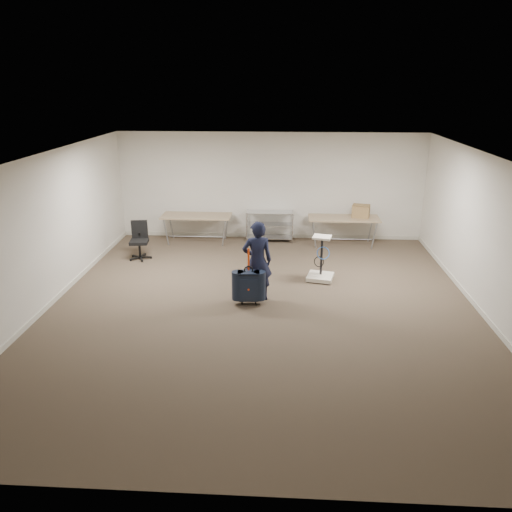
{
  "coord_description": "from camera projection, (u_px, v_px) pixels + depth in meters",
  "views": [
    {
      "loc": [
        0.39,
        -8.49,
        4.01
      ],
      "look_at": [
        -0.13,
        0.3,
        0.92
      ],
      "focal_mm": 35.0,
      "sensor_mm": 36.0,
      "label": 1
    }
  ],
  "objects": [
    {
      "name": "suitcase",
      "position": [
        249.0,
        286.0,
        9.37
      ],
      "size": [
        0.42,
        0.26,
        1.11
      ],
      "color": "black",
      "rests_on": "ground"
    },
    {
      "name": "ground",
      "position": [
        262.0,
        308.0,
        9.34
      ],
      "size": [
        9.0,
        9.0,
        0.0
      ],
      "primitive_type": "plane",
      "color": "#3F3426",
      "rests_on": "ground"
    },
    {
      "name": "office_chair",
      "position": [
        140.0,
        247.0,
        11.88
      ],
      "size": [
        0.54,
        0.54,
        0.9
      ],
      "color": "black",
      "rests_on": "ground"
    },
    {
      "name": "folding_table_right",
      "position": [
        344.0,
        219.0,
        12.74
      ],
      "size": [
        1.8,
        0.75,
        0.73
      ],
      "color": "#8B7955",
      "rests_on": "ground"
    },
    {
      "name": "room_shell",
      "position": [
        265.0,
        278.0,
        10.63
      ],
      "size": [
        8.0,
        9.0,
        9.0
      ],
      "color": "beige",
      "rests_on": "ground"
    },
    {
      "name": "folding_table_left",
      "position": [
        196.0,
        217.0,
        12.95
      ],
      "size": [
        1.8,
        0.75,
        0.73
      ],
      "color": "#8B7955",
      "rests_on": "ground"
    },
    {
      "name": "equipment_cart",
      "position": [
        321.0,
        268.0,
        10.59
      ],
      "size": [
        0.63,
        0.63,
        0.97
      ],
      "color": "beige",
      "rests_on": "ground"
    },
    {
      "name": "wire_shelf",
      "position": [
        270.0,
        225.0,
        13.16
      ],
      "size": [
        1.22,
        0.47,
        0.8
      ],
      "color": "#B8BABF",
      "rests_on": "ground"
    },
    {
      "name": "person",
      "position": [
        257.0,
        261.0,
        9.47
      ],
      "size": [
        0.63,
        0.48,
        1.57
      ],
      "primitive_type": "imported",
      "rotation": [
        0.0,
        0.0,
        3.33
      ],
      "color": "black",
      "rests_on": "ground"
    },
    {
      "name": "cardboard_box",
      "position": [
        361.0,
        211.0,
        12.7
      ],
      "size": [
        0.49,
        0.42,
        0.32
      ],
      "primitive_type": "cube",
      "rotation": [
        0.0,
        0.0,
        -0.26
      ],
      "color": "#9A6A48",
      "rests_on": "folding_table_right"
    }
  ]
}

